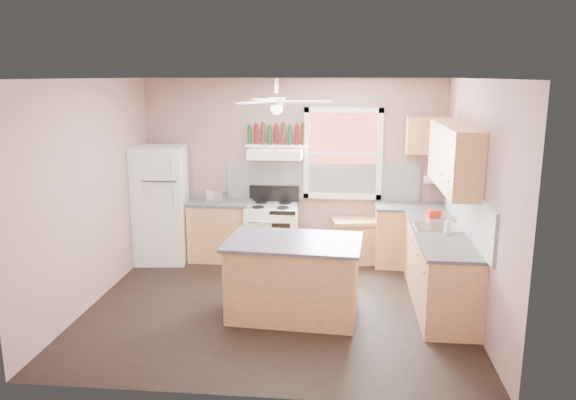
# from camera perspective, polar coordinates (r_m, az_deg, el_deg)

# --- Properties ---
(floor) EXTENTS (4.50, 4.50, 0.00)m
(floor) POSITION_cam_1_polar(r_m,az_deg,el_deg) (6.94, -1.09, -10.64)
(floor) COLOR black
(floor) RESTS_ON ground
(ceiling) EXTENTS (4.50, 4.50, 0.00)m
(ceiling) POSITION_cam_1_polar(r_m,az_deg,el_deg) (6.38, -1.19, 12.23)
(ceiling) COLOR white
(ceiling) RESTS_ON ground
(wall_back) EXTENTS (4.50, 0.05, 2.70)m
(wall_back) POSITION_cam_1_polar(r_m,az_deg,el_deg) (8.51, 0.50, 3.18)
(wall_back) COLOR #8C6A64
(wall_back) RESTS_ON ground
(wall_right) EXTENTS (0.05, 4.00, 2.70)m
(wall_right) POSITION_cam_1_polar(r_m,az_deg,el_deg) (6.66, 18.69, -0.13)
(wall_right) COLOR #8C6A64
(wall_right) RESTS_ON ground
(wall_left) EXTENTS (0.05, 4.00, 2.70)m
(wall_left) POSITION_cam_1_polar(r_m,az_deg,el_deg) (7.17, -19.51, 0.68)
(wall_left) COLOR #8C6A64
(wall_left) RESTS_ON ground
(backsplash_back) EXTENTS (2.90, 0.03, 0.55)m
(backsplash_back) POSITION_cam_1_polar(r_m,az_deg,el_deg) (8.47, 3.50, 1.92)
(backsplash_back) COLOR white
(backsplash_back) RESTS_ON wall_back
(backsplash_right) EXTENTS (0.03, 2.60, 0.55)m
(backsplash_right) POSITION_cam_1_polar(r_m,az_deg,el_deg) (6.97, 17.74, -0.98)
(backsplash_right) COLOR white
(backsplash_right) RESTS_ON wall_right
(window_view) EXTENTS (1.00, 0.02, 1.20)m
(window_view) POSITION_cam_1_polar(r_m,az_deg,el_deg) (8.40, 5.59, 4.72)
(window_view) COLOR maroon
(window_view) RESTS_ON wall_back
(window_frame) EXTENTS (1.16, 0.07, 1.36)m
(window_frame) POSITION_cam_1_polar(r_m,az_deg,el_deg) (8.37, 5.59, 4.70)
(window_frame) COLOR white
(window_frame) RESTS_ON wall_back
(refrigerator) EXTENTS (0.81, 0.79, 1.72)m
(refrigerator) POSITION_cam_1_polar(r_m,az_deg,el_deg) (8.54, -12.77, -0.44)
(refrigerator) COLOR white
(refrigerator) RESTS_ON floor
(base_cabinet_left) EXTENTS (0.90, 0.60, 0.86)m
(base_cabinet_left) POSITION_cam_1_polar(r_m,az_deg,el_deg) (8.56, -6.81, -3.16)
(base_cabinet_left) COLOR #A76F45
(base_cabinet_left) RESTS_ON floor
(counter_left) EXTENTS (0.92, 0.62, 0.04)m
(counter_left) POSITION_cam_1_polar(r_m,az_deg,el_deg) (8.45, -6.89, -0.23)
(counter_left) COLOR #404042
(counter_left) RESTS_ON base_cabinet_left
(toaster) EXTENTS (0.32, 0.25, 0.18)m
(toaster) POSITION_cam_1_polar(r_m,az_deg,el_deg) (8.33, -7.19, 0.36)
(toaster) COLOR silver
(toaster) RESTS_ON counter_left
(stove) EXTENTS (0.78, 0.66, 0.86)m
(stove) POSITION_cam_1_polar(r_m,az_deg,el_deg) (8.37, -1.64, -3.45)
(stove) COLOR white
(stove) RESTS_ON floor
(range_hood) EXTENTS (0.78, 0.50, 0.14)m
(range_hood) POSITION_cam_1_polar(r_m,az_deg,el_deg) (8.22, -1.28, 4.76)
(range_hood) COLOR white
(range_hood) RESTS_ON wall_back
(bottle_shelf) EXTENTS (0.90, 0.26, 0.03)m
(bottle_shelf) POSITION_cam_1_polar(r_m,az_deg,el_deg) (8.33, -1.18, 5.55)
(bottle_shelf) COLOR white
(bottle_shelf) RESTS_ON range_hood
(cart) EXTENTS (0.72, 0.54, 0.65)m
(cart) POSITION_cam_1_polar(r_m,az_deg,el_deg) (8.44, 6.76, -4.13)
(cart) COLOR #A76F45
(cart) RESTS_ON floor
(base_cabinet_corner) EXTENTS (1.00, 0.60, 0.86)m
(base_cabinet_corner) POSITION_cam_1_polar(r_m,az_deg,el_deg) (8.42, 12.25, -3.63)
(base_cabinet_corner) COLOR #A76F45
(base_cabinet_corner) RESTS_ON floor
(base_cabinet_right) EXTENTS (0.60, 2.20, 0.86)m
(base_cabinet_right) POSITION_cam_1_polar(r_m,az_deg,el_deg) (7.12, 15.08, -6.78)
(base_cabinet_right) COLOR #A76F45
(base_cabinet_right) RESTS_ON floor
(counter_corner) EXTENTS (1.02, 0.62, 0.04)m
(counter_corner) POSITION_cam_1_polar(r_m,az_deg,el_deg) (8.31, 12.39, -0.65)
(counter_corner) COLOR #404042
(counter_corner) RESTS_ON base_cabinet_corner
(counter_right) EXTENTS (0.62, 2.22, 0.04)m
(counter_right) POSITION_cam_1_polar(r_m,az_deg,el_deg) (6.99, 15.21, -3.29)
(counter_right) COLOR #404042
(counter_right) RESTS_ON base_cabinet_right
(sink) EXTENTS (0.55, 0.45, 0.03)m
(sink) POSITION_cam_1_polar(r_m,az_deg,el_deg) (7.18, 14.96, -2.74)
(sink) COLOR silver
(sink) RESTS_ON counter_right
(faucet) EXTENTS (0.03, 0.03, 0.14)m
(faucet) POSITION_cam_1_polar(r_m,az_deg,el_deg) (7.19, 16.26, -2.18)
(faucet) COLOR silver
(faucet) RESTS_ON sink
(upper_cabinet_right) EXTENTS (0.33, 1.80, 0.76)m
(upper_cabinet_right) POSITION_cam_1_polar(r_m,az_deg,el_deg) (7.03, 16.50, 4.22)
(upper_cabinet_right) COLOR #A76F45
(upper_cabinet_right) RESTS_ON wall_right
(upper_cabinet_corner) EXTENTS (0.60, 0.33, 0.52)m
(upper_cabinet_corner) POSITION_cam_1_polar(r_m,az_deg,el_deg) (8.29, 14.00, 6.40)
(upper_cabinet_corner) COLOR #A76F45
(upper_cabinet_corner) RESTS_ON wall_back
(paper_towel) EXTENTS (0.26, 0.12, 0.12)m
(paper_towel) POSITION_cam_1_polar(r_m,az_deg,el_deg) (8.43, 14.55, 2.00)
(paper_towel) COLOR white
(paper_towel) RESTS_ON wall_back
(island) EXTENTS (1.50, 1.01, 0.86)m
(island) POSITION_cam_1_polar(r_m,az_deg,el_deg) (6.55, 0.59, -8.06)
(island) COLOR #A76F45
(island) RESTS_ON floor
(island_top) EXTENTS (1.59, 1.10, 0.04)m
(island_top) POSITION_cam_1_polar(r_m,az_deg,el_deg) (6.40, 0.60, -4.29)
(island_top) COLOR #404042
(island_top) RESTS_ON island
(ceiling_fan_hub) EXTENTS (0.20, 0.20, 0.08)m
(ceiling_fan_hub) POSITION_cam_1_polar(r_m,az_deg,el_deg) (6.39, -1.18, 9.99)
(ceiling_fan_hub) COLOR white
(ceiling_fan_hub) RESTS_ON ceiling
(soap_bottle) EXTENTS (0.10, 0.10, 0.22)m
(soap_bottle) POSITION_cam_1_polar(r_m,az_deg,el_deg) (6.88, 15.96, -2.48)
(soap_bottle) COLOR silver
(soap_bottle) RESTS_ON counter_right
(red_caddy) EXTENTS (0.21, 0.18, 0.10)m
(red_caddy) POSITION_cam_1_polar(r_m,az_deg,el_deg) (7.66, 14.53, -1.34)
(red_caddy) COLOR red
(red_caddy) RESTS_ON counter_right
(wine_bottles) EXTENTS (0.86, 0.06, 0.31)m
(wine_bottles) POSITION_cam_1_polar(r_m,az_deg,el_deg) (8.31, -1.15, 6.65)
(wine_bottles) COLOR #143819
(wine_bottles) RESTS_ON bottle_shelf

